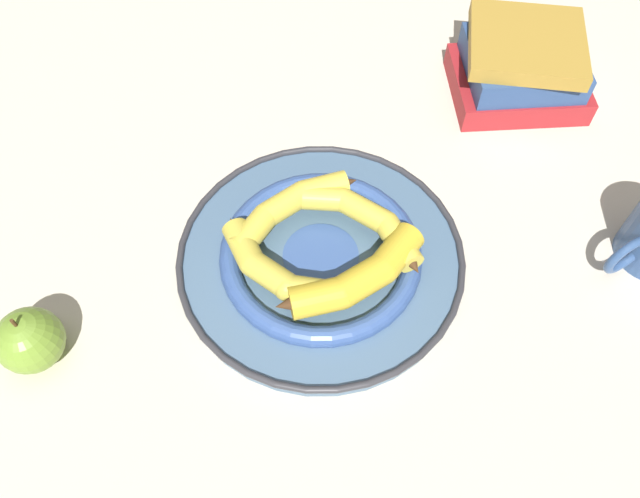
# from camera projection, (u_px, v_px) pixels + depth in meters

# --- Properties ---
(ground_plane) EXTENTS (2.80, 2.80, 0.00)m
(ground_plane) POSITION_uv_depth(u_px,v_px,m) (307.00, 260.00, 0.80)
(ground_plane) COLOR beige
(decorative_bowl) EXTENTS (0.36, 0.36, 0.04)m
(decorative_bowl) POSITION_uv_depth(u_px,v_px,m) (320.00, 259.00, 0.78)
(decorative_bowl) COLOR slate
(decorative_bowl) RESTS_ON ground_plane
(banana_a) EXTENTS (0.19, 0.10, 0.03)m
(banana_a) POSITION_uv_depth(u_px,v_px,m) (362.00, 218.00, 0.77)
(banana_a) COLOR yellow
(banana_a) RESTS_ON decorative_bowl
(banana_b) EXTENTS (0.13, 0.16, 0.03)m
(banana_b) POSITION_uv_depth(u_px,v_px,m) (290.00, 206.00, 0.78)
(banana_b) COLOR yellow
(banana_b) RESTS_ON decorative_bowl
(banana_c) EXTENTS (0.18, 0.10, 0.03)m
(banana_c) POSITION_uv_depth(u_px,v_px,m) (274.00, 269.00, 0.73)
(banana_c) COLOR gold
(banana_c) RESTS_ON decorative_bowl
(banana_d) EXTENTS (0.15, 0.16, 0.04)m
(banana_d) POSITION_uv_depth(u_px,v_px,m) (357.00, 278.00, 0.72)
(banana_d) COLOR gold
(banana_d) RESTS_ON decorative_bowl
(book_stack) EXTENTS (0.23, 0.21, 0.10)m
(book_stack) POSITION_uv_depth(u_px,v_px,m) (522.00, 68.00, 0.92)
(book_stack) COLOR #AD2328
(book_stack) RESTS_ON ground_plane
(apple) EXTENTS (0.08, 0.08, 0.09)m
(apple) POSITION_uv_depth(u_px,v_px,m) (30.00, 340.00, 0.70)
(apple) COLOR olive
(apple) RESTS_ON ground_plane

